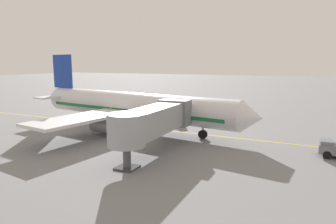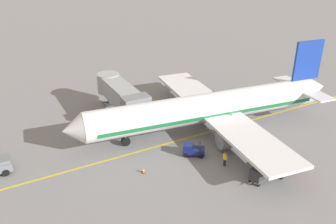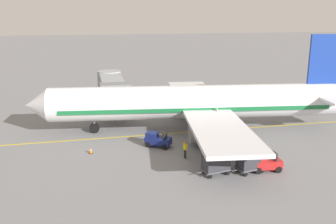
{
  "view_description": "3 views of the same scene",
  "coord_description": "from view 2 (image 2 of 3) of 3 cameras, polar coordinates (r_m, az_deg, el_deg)",
  "views": [
    {
      "loc": [
        35.73,
        21.96,
        9.18
      ],
      "look_at": [
        -0.51,
        4.62,
        2.53
      ],
      "focal_mm": 31.36,
      "sensor_mm": 36.0,
      "label": 1
    },
    {
      "loc": [
        -32.17,
        23.55,
        21.54
      ],
      "look_at": [
        2.81,
        4.36,
        2.78
      ],
      "focal_mm": 36.74,
      "sensor_mm": 36.0,
      "label": 2
    },
    {
      "loc": [
        -37.6,
        11.23,
        12.83
      ],
      "look_at": [
        -0.43,
        2.84,
        2.59
      ],
      "focal_mm": 39.32,
      "sensor_mm": 36.0,
      "label": 3
    }
  ],
  "objects": [
    {
      "name": "jet_bridge",
      "position": [
        48.47,
        -7.88,
        3.02
      ],
      "size": [
        12.96,
        3.5,
        4.98
      ],
      "color": "#93999E",
      "rests_on": "ground"
    },
    {
      "name": "baggage_cart_front",
      "position": [
        36.9,
        15.05,
        -9.74
      ],
      "size": [
        1.7,
        2.98,
        1.58
      ],
      "color": "#4C4C51",
      "rests_on": "ground"
    },
    {
      "name": "ground_crew_wing_walker",
      "position": [
        38.4,
        9.43,
        -7.62
      ],
      "size": [
        0.73,
        0.27,
        1.69
      ],
      "color": "#232328",
      "rests_on": "ground"
    },
    {
      "name": "gate_lead_in_line",
      "position": [
        45.31,
        6.57,
        -3.38
      ],
      "size": [
        0.24,
        80.0,
        0.01
      ],
      "primitive_type": "cube",
      "color": "gold",
      "rests_on": "ground"
    },
    {
      "name": "baggage_tug_lead",
      "position": [
        39.62,
        19.88,
        -8.23
      ],
      "size": [
        1.46,
        2.59,
        1.62
      ],
      "color": "#B21E1E",
      "rests_on": "ground"
    },
    {
      "name": "parked_airliner",
      "position": [
        44.73,
        7.12,
        0.75
      ],
      "size": [
        30.42,
        37.32,
        10.63
      ],
      "color": "silver",
      "rests_on": "ground"
    },
    {
      "name": "ground_plane",
      "position": [
        45.32,
        6.57,
        -3.38
      ],
      "size": [
        400.0,
        400.0,
        0.0
      ],
      "primitive_type": "plane",
      "color": "slate"
    },
    {
      "name": "baggage_tug_trailing",
      "position": [
        39.98,
        4.17,
        -6.29
      ],
      "size": [
        2.41,
        2.74,
        1.62
      ],
      "color": "navy",
      "rests_on": "ground"
    },
    {
      "name": "baggage_cart_second_in_train",
      "position": [
        38.62,
        18.54,
        -8.53
      ],
      "size": [
        1.7,
        2.98,
        1.58
      ],
      "color": "#4C4C51",
      "rests_on": "ground"
    },
    {
      "name": "safety_cone_nose_left",
      "position": [
        37.28,
        -4.1,
        -9.64
      ],
      "size": [
        0.36,
        0.36,
        0.59
      ],
      "color": "black",
      "rests_on": "ground"
    }
  ]
}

